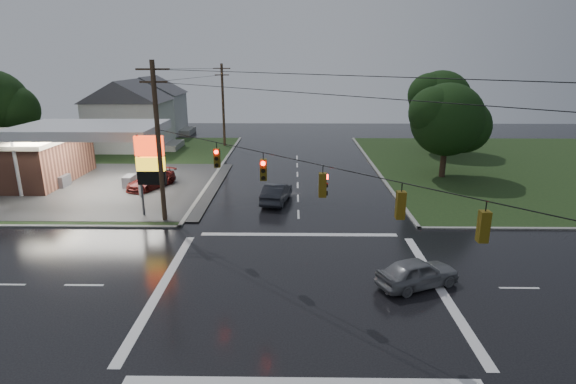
{
  "coord_description": "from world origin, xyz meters",
  "views": [
    {
      "loc": [
        -0.33,
        -20.36,
        11.03
      ],
      "look_at": [
        -0.71,
        6.69,
        3.0
      ],
      "focal_mm": 28.0,
      "sensor_mm": 36.0,
      "label": 1
    }
  ],
  "objects_px": {
    "tree_ne_far": "(441,102)",
    "car_pump": "(151,180)",
    "gas_station": "(18,155)",
    "tree_ne_near": "(449,120)",
    "car_crossing": "(417,273)",
    "utility_pole_n": "(223,104)",
    "pylon_sign": "(150,162)",
    "house_near": "(130,114)",
    "car_north": "(276,193)",
    "utility_pole_nw": "(158,141)",
    "house_far": "(151,105)"
  },
  "relations": [
    {
      "from": "house_near",
      "to": "tree_ne_far",
      "type": "height_order",
      "value": "tree_ne_far"
    },
    {
      "from": "utility_pole_n",
      "to": "house_near",
      "type": "height_order",
      "value": "utility_pole_n"
    },
    {
      "from": "utility_pole_n",
      "to": "car_crossing",
      "type": "bearing_deg",
      "value": -67.86
    },
    {
      "from": "utility_pole_nw",
      "to": "tree_ne_far",
      "type": "distance_m",
      "value": 36.2
    },
    {
      "from": "pylon_sign",
      "to": "car_north",
      "type": "distance_m",
      "value": 9.96
    },
    {
      "from": "pylon_sign",
      "to": "car_north",
      "type": "bearing_deg",
      "value": 21.48
    },
    {
      "from": "gas_station",
      "to": "house_far",
      "type": "distance_m",
      "value": 28.61
    },
    {
      "from": "car_crossing",
      "to": "car_pump",
      "type": "relative_size",
      "value": 0.85
    },
    {
      "from": "utility_pole_nw",
      "to": "car_crossing",
      "type": "bearing_deg",
      "value": -31.22
    },
    {
      "from": "gas_station",
      "to": "car_crossing",
      "type": "bearing_deg",
      "value": -31.74
    },
    {
      "from": "pylon_sign",
      "to": "utility_pole_n",
      "type": "distance_m",
      "value": 27.56
    },
    {
      "from": "utility_pole_nw",
      "to": "car_crossing",
      "type": "relative_size",
      "value": 2.55
    },
    {
      "from": "car_north",
      "to": "tree_ne_far",
      "type": "bearing_deg",
      "value": -122.4
    },
    {
      "from": "utility_pole_nw",
      "to": "car_north",
      "type": "relative_size",
      "value": 2.32
    },
    {
      "from": "pylon_sign",
      "to": "house_near",
      "type": "distance_m",
      "value": 27.56
    },
    {
      "from": "pylon_sign",
      "to": "tree_ne_near",
      "type": "xyz_separation_m",
      "value": [
        24.64,
        11.49,
        1.55
      ]
    },
    {
      "from": "tree_ne_far",
      "to": "car_crossing",
      "type": "relative_size",
      "value": 2.27
    },
    {
      "from": "utility_pole_nw",
      "to": "tree_ne_near",
      "type": "relative_size",
      "value": 1.22
    },
    {
      "from": "tree_ne_far",
      "to": "car_pump",
      "type": "distance_m",
      "value": 34.62
    },
    {
      "from": "utility_pole_n",
      "to": "pylon_sign",
      "type": "bearing_deg",
      "value": -92.08
    },
    {
      "from": "tree_ne_far",
      "to": "car_pump",
      "type": "xyz_separation_m",
      "value": [
        -30.15,
        -16.13,
        -5.45
      ]
    },
    {
      "from": "utility_pole_nw",
      "to": "car_pump",
      "type": "height_order",
      "value": "utility_pole_nw"
    },
    {
      "from": "tree_ne_near",
      "to": "car_crossing",
      "type": "relative_size",
      "value": 2.08
    },
    {
      "from": "house_far",
      "to": "car_crossing",
      "type": "height_order",
      "value": "house_far"
    },
    {
      "from": "car_crossing",
      "to": "car_pump",
      "type": "height_order",
      "value": "car_crossing"
    },
    {
      "from": "utility_pole_nw",
      "to": "tree_ne_far",
      "type": "height_order",
      "value": "utility_pole_nw"
    },
    {
      "from": "utility_pole_nw",
      "to": "tree_ne_far",
      "type": "xyz_separation_m",
      "value": [
        26.65,
        24.49,
        0.46
      ]
    },
    {
      "from": "car_north",
      "to": "car_crossing",
      "type": "xyz_separation_m",
      "value": [
        7.62,
        -13.78,
        -0.05
      ]
    },
    {
      "from": "utility_pole_n",
      "to": "car_pump",
      "type": "height_order",
      "value": "utility_pole_n"
    },
    {
      "from": "utility_pole_nw",
      "to": "tree_ne_far",
      "type": "relative_size",
      "value": 1.12
    },
    {
      "from": "car_north",
      "to": "car_crossing",
      "type": "distance_m",
      "value": 15.75
    },
    {
      "from": "pylon_sign",
      "to": "utility_pole_n",
      "type": "bearing_deg",
      "value": 87.92
    },
    {
      "from": "utility_pole_n",
      "to": "utility_pole_nw",
      "type": "bearing_deg",
      "value": -90.0
    },
    {
      "from": "house_far",
      "to": "car_north",
      "type": "xyz_separation_m",
      "value": [
        20.22,
        -34.05,
        -3.62
      ]
    },
    {
      "from": "pylon_sign",
      "to": "car_north",
      "type": "xyz_separation_m",
      "value": [
        8.77,
        3.45,
        -3.23
      ]
    },
    {
      "from": "car_crossing",
      "to": "utility_pole_n",
      "type": "bearing_deg",
      "value": -1.73
    },
    {
      "from": "tree_ne_far",
      "to": "car_crossing",
      "type": "distance_m",
      "value": 36.06
    },
    {
      "from": "house_far",
      "to": "car_pump",
      "type": "bearing_deg",
      "value": -73.46
    },
    {
      "from": "tree_ne_near",
      "to": "gas_station",
      "type": "bearing_deg",
      "value": -176.7
    },
    {
      "from": "house_far",
      "to": "tree_ne_near",
      "type": "xyz_separation_m",
      "value": [
        36.09,
        -26.01,
        1.16
      ]
    },
    {
      "from": "house_near",
      "to": "car_crossing",
      "type": "relative_size",
      "value": 2.56
    },
    {
      "from": "car_pump",
      "to": "utility_pole_nw",
      "type": "bearing_deg",
      "value": -42.96
    },
    {
      "from": "utility_pole_n",
      "to": "car_crossing",
      "type": "height_order",
      "value": "utility_pole_n"
    },
    {
      "from": "tree_ne_far",
      "to": "car_pump",
      "type": "bearing_deg",
      "value": -151.86
    },
    {
      "from": "car_crossing",
      "to": "gas_station",
      "type": "bearing_deg",
      "value": 34.39
    },
    {
      "from": "car_pump",
      "to": "utility_pole_n",
      "type": "bearing_deg",
      "value": 104.47
    },
    {
      "from": "gas_station",
      "to": "tree_ne_near",
      "type": "xyz_separation_m",
      "value": [
        39.82,
        2.29,
        3.01
      ]
    },
    {
      "from": "utility_pole_nw",
      "to": "house_near",
      "type": "distance_m",
      "value": 28.9
    },
    {
      "from": "pylon_sign",
      "to": "house_near",
      "type": "bearing_deg",
      "value": 112.28
    },
    {
      "from": "car_pump",
      "to": "tree_ne_far",
      "type": "bearing_deg",
      "value": 52.48
    }
  ]
}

